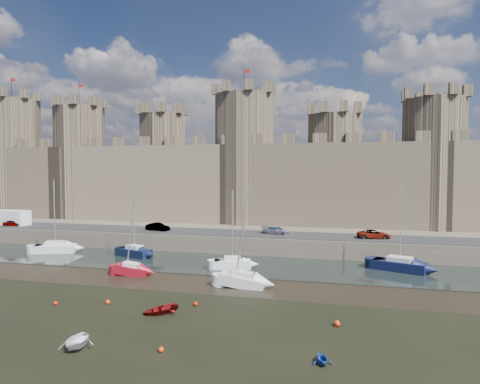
% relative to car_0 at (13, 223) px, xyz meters
% --- Properties ---
extents(ground, '(160.00, 160.00, 0.00)m').
position_rel_car_0_xyz_m(ground, '(34.34, -32.43, -3.06)').
color(ground, black).
rests_on(ground, ground).
extents(seaweed_patch, '(70.00, 34.00, 0.01)m').
position_rel_car_0_xyz_m(seaweed_patch, '(34.34, -38.43, -3.05)').
color(seaweed_patch, black).
rests_on(seaweed_patch, ground).
extents(water_channel, '(160.00, 12.00, 0.08)m').
position_rel_car_0_xyz_m(water_channel, '(34.34, -8.43, -3.02)').
color(water_channel, black).
rests_on(water_channel, ground).
extents(quay, '(160.00, 60.00, 2.50)m').
position_rel_car_0_xyz_m(quay, '(34.34, 27.57, -1.81)').
color(quay, '#4C443A').
rests_on(quay, ground).
extents(road, '(160.00, 7.00, 0.10)m').
position_rel_car_0_xyz_m(road, '(34.34, 1.57, -0.51)').
color(road, black).
rests_on(road, quay).
extents(castle, '(108.50, 11.00, 29.00)m').
position_rel_car_0_xyz_m(castle, '(33.71, 15.57, 8.61)').
color(castle, '#42382B').
rests_on(castle, quay).
extents(car_0, '(3.48, 2.00, 1.12)m').
position_rel_car_0_xyz_m(car_0, '(0.00, 0.00, 0.00)').
color(car_0, gray).
rests_on(car_0, quay).
extents(car_1, '(4.10, 2.18, 1.28)m').
position_rel_car_0_xyz_m(car_1, '(26.00, 0.92, 0.08)').
color(car_1, gray).
rests_on(car_1, quay).
extents(car_2, '(4.45, 2.54, 1.22)m').
position_rel_car_0_xyz_m(car_2, '(44.53, 2.00, 0.05)').
color(car_2, gray).
rests_on(car_2, quay).
extents(car_3, '(4.80, 2.81, 1.25)m').
position_rel_car_0_xyz_m(car_3, '(58.31, 1.26, 0.07)').
color(car_3, gray).
rests_on(car_3, quay).
extents(van, '(6.13, 2.88, 2.59)m').
position_rel_car_0_xyz_m(van, '(-1.11, 1.07, 0.74)').
color(van, white).
rests_on(van, quay).
extents(sailboat_0, '(6.06, 4.21, 10.57)m').
position_rel_car_0_xyz_m(sailboat_0, '(13.68, -7.25, -2.24)').
color(sailboat_0, silver).
rests_on(sailboat_0, ground).
extents(sailboat_1, '(5.43, 3.48, 10.15)m').
position_rel_car_0_xyz_m(sailboat_1, '(26.25, -7.10, -2.26)').
color(sailboat_1, black).
rests_on(sailboat_1, ground).
extents(sailboat_2, '(4.72, 2.80, 9.55)m').
position_rel_car_0_xyz_m(sailboat_2, '(41.22, -10.61, -2.28)').
color(sailboat_2, white).
rests_on(sailboat_2, ground).
extents(sailboat_3, '(6.50, 4.48, 10.62)m').
position_rel_car_0_xyz_m(sailboat_3, '(60.81, -6.88, -2.24)').
color(sailboat_3, black).
rests_on(sailboat_3, ground).
extents(sailboat_4, '(4.01, 1.74, 9.21)m').
position_rel_car_0_xyz_m(sailboat_4, '(30.74, -16.27, -2.36)').
color(sailboat_4, maroon).
rests_on(sailboat_4, ground).
extents(sailboat_5, '(4.77, 1.93, 10.24)m').
position_rel_car_0_xyz_m(sailboat_5, '(44.25, -18.01, -2.32)').
color(sailboat_5, silver).
rests_on(sailboat_5, ground).
extents(dinghy_2, '(3.36, 3.81, 0.65)m').
position_rel_car_0_xyz_m(dinghy_2, '(36.82, -34.98, -2.73)').
color(dinghy_2, silver).
rests_on(dinghy_2, ground).
extents(dinghy_4, '(3.72, 3.62, 0.63)m').
position_rel_car_0_xyz_m(dinghy_4, '(39.51, -27.65, -2.74)').
color(dinghy_4, maroon).
rests_on(dinghy_4, ground).
extents(dinghy_5, '(1.77, 1.88, 0.79)m').
position_rel_car_0_xyz_m(dinghy_5, '(53.24, -33.83, -2.66)').
color(dinghy_5, navy).
rests_on(dinghy_5, ground).
extents(buoy_0, '(0.38, 0.38, 0.38)m').
position_rel_car_0_xyz_m(buoy_0, '(29.54, -27.91, -2.87)').
color(buoy_0, red).
rests_on(buoy_0, ground).
extents(buoy_1, '(0.41, 0.41, 0.41)m').
position_rel_car_0_xyz_m(buoy_1, '(33.90, -26.47, -2.85)').
color(buoy_1, '#E9390A').
rests_on(buoy_1, ground).
extents(buoy_2, '(0.38, 0.38, 0.38)m').
position_rel_car_0_xyz_m(buoy_2, '(42.81, -34.65, -2.87)').
color(buoy_2, '#F6300A').
rests_on(buoy_2, ground).
extents(buoy_3, '(0.41, 0.41, 0.41)m').
position_rel_car_0_xyz_m(buoy_3, '(41.74, -25.00, -2.85)').
color(buoy_3, red).
rests_on(buoy_3, ground).
extents(buoy_5, '(0.47, 0.47, 0.47)m').
position_rel_car_0_xyz_m(buoy_5, '(54.02, -27.00, -2.82)').
color(buoy_5, '#FB340B').
rests_on(buoy_5, ground).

